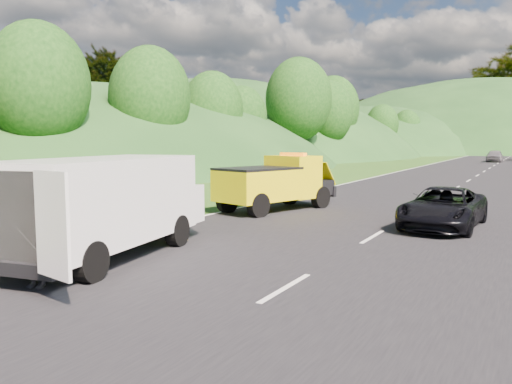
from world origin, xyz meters
The scene contains 11 objects.
ground centered at (0.00, 0.00, 0.00)m, with size 320.00×320.00×0.00m, color #38661E.
road_surface centered at (3.00, 40.00, 0.01)m, with size 14.00×200.00×0.02m, color black.
tree_line_left centered at (-19.00, 60.00, 0.00)m, with size 14.00×140.00×14.00m, color #31611C, non-canonical shape.
tow_truck centered at (-2.22, 7.80, 1.17)m, with size 3.49×5.91×2.40m.
white_van centered at (-2.03, -1.85, 1.42)m, with size 4.22×7.47×2.51m.
woman centered at (-3.43, 1.03, 0.00)m, with size 0.56×0.41×1.53m, color silver.
child centered at (-1.60, 0.71, 0.00)m, with size 0.45×0.35×0.92m, color tan.
worker centered at (-1.33, -4.44, 0.00)m, with size 1.14×0.66×1.76m, color black.
suitcase centered at (-5.14, 0.10, 0.31)m, with size 0.38×0.21×0.62m, color #65624B.
passing_suv centered at (4.59, 6.75, 0.00)m, with size 2.23×4.84×1.35m, color black.
dist_car_a centered at (2.28, 62.56, 0.00)m, with size 1.89×4.69×1.60m, color #555359.
Camera 1 is at (7.24, -10.70, 2.95)m, focal length 35.00 mm.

